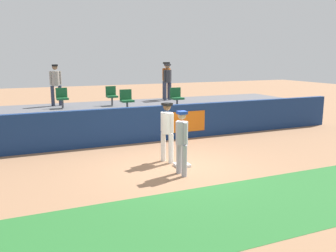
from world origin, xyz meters
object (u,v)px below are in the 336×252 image
spectator_casual (56,82)px  first_base (182,165)px  seat_front_center (127,99)px  player_fielder_home (167,128)px  spectator_hooded (167,79)px  player_runner_visitor (182,138)px  seat_front_right (176,97)px  seat_back_center (112,95)px  spectator_capped (166,78)px  seat_back_left (62,97)px

spectator_casual → first_base: bearing=111.3°
seat_front_center → spectator_casual: bearing=131.3°
player_fielder_home → spectator_hooded: size_ratio=1.00×
first_base → player_runner_visitor: size_ratio=0.23×
seat_front_center → spectator_casual: size_ratio=0.47×
spectator_hooded → spectator_casual: (-5.25, 0.10, 0.01)m
player_runner_visitor → seat_front_right: seat_front_right is taller
seat_front_right → spectator_hooded: bearing=74.5°
seat_front_right → seat_back_center: size_ratio=1.00×
seat_front_center → spectator_hooded: (2.89, 2.59, 0.55)m
seat_front_right → spectator_capped: size_ratio=0.46×
first_base → spectator_capped: (2.87, 7.75, 2.00)m
seat_back_left → spectator_capped: size_ratio=0.46×
seat_front_right → spectator_hooded: 2.74m
player_runner_visitor → spectator_hooded: spectator_hooded is taller
first_base → spectator_capped: 8.51m
seat_front_center → spectator_hooded: bearing=41.8°
player_fielder_home → seat_front_center: seat_front_center is taller
seat_back_left → seat_front_center: 2.87m
spectator_capped → seat_front_right: bearing=54.0°
first_base → spectator_capped: spectator_capped is taller
seat_front_center → seat_back_center: 1.80m
seat_back_left → spectator_hooded: spectator_hooded is taller
seat_front_center → spectator_hooded: size_ratio=0.48×
seat_back_left → seat_back_center: (2.11, -0.00, -0.00)m
spectator_capped → spectator_casual: bearing=-16.6°
spectator_capped → seat_back_center: bearing=1.0°
spectator_hooded → seat_back_left: bearing=-9.5°
seat_front_right → seat_back_left: bearing=157.8°
spectator_hooded → player_fielder_home: bearing=48.1°
first_base → seat_back_center: (-0.29, 6.53, 1.40)m
spectator_capped → spectator_casual: size_ratio=1.03×
spectator_hooded → first_base: bearing=51.2°
player_fielder_home → seat_front_right: seat_front_right is taller
player_runner_visitor → player_fielder_home: bearing=172.3°
player_fielder_home → spectator_capped: (3.08, 7.17, 1.02)m
player_runner_visitor → seat_back_left: bearing=-166.1°
seat_front_right → player_runner_visitor: bearing=-113.6°
seat_front_right → spectator_casual: spectator_casual is taller
spectator_hooded → spectator_casual: size_ratio=0.99×
seat_front_center → seat_back_center: size_ratio=1.00×
seat_back_left → spectator_capped: (5.26, 1.23, 0.60)m
seat_front_right → seat_front_center: bearing=180.0°
player_runner_visitor → spectator_casual: (-2.18, 8.08, 1.02)m
seat_back_center → spectator_hooded: (3.02, 0.79, 0.55)m
seat_front_center → seat_back_center: (-0.13, 1.80, -0.00)m
seat_back_left → seat_front_right: bearing=-22.2°
seat_front_center → spectator_capped: spectator_capped is taller
spectator_hooded → spectator_casual: 5.25m
spectator_casual → player_fielder_home: bearing=111.2°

